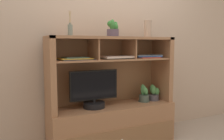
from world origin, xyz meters
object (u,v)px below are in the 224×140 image
Objects in this scene: potted_orchid at (144,94)px; tv_monitor at (94,93)px; media_console at (112,112)px; potted_succulent at (113,29)px; magazine_stack_centre at (147,56)px; magazine_stack_right at (75,59)px; ceramic_vase at (148,29)px; potted_fern at (154,94)px; diffuser_bottle at (70,30)px; magazine_stack_left at (115,57)px.

tv_monitor is at bearing 179.59° from potted_orchid.
media_console reaches higher than potted_orchid.
potted_orchid is 1.11× the size of potted_succulent.
magazine_stack_centre reaches higher than magazine_stack_right.
tv_monitor is 0.68m from potted_orchid.
magazine_stack_centre is 1.72× the size of ceramic_vase.
potted_fern is at bearing 0.53° from potted_succulent.
magazine_stack_centre is 0.56m from potted_succulent.
potted_succulent is (0.49, -0.04, 0.02)m from diffuser_bottle.
media_console is at bearing 175.07° from potted_orchid.
magazine_stack_right reaches higher than potted_fern.
potted_orchid is 0.82× the size of diffuser_bottle.
potted_succulent reaches higher than tv_monitor.
media_console is at bearing 178.14° from ceramic_vase.
magazine_stack_left is 0.60m from diffuser_bottle.
potted_succulent is (-0.04, -0.01, 0.32)m from magazine_stack_left.
magazine_stack_left is at bearing 1.17° from tv_monitor.
potted_orchid is 0.16m from potted_fern.
magazine_stack_centre is 0.34m from ceramic_vase.
media_console is 1.07m from diffuser_bottle.
potted_orchid is at bearing -1.49° from magazine_stack_left.
media_console is 7.38× the size of potted_fern.
media_console is 0.61m from potted_fern.
magazine_stack_left is at bearing -178.57° from ceramic_vase.
ceramic_vase reaches higher than potted_succulent.
ceramic_vase reaches higher than potted_orchid.
potted_orchid is at bearing -0.66° from potted_succulent.
diffuser_bottle is (-0.04, 0.05, 0.31)m from magazine_stack_right.
potted_fern is 0.56× the size of magazine_stack_centre.
potted_succulent is at bearing -5.28° from diffuser_bottle.
potted_orchid is at bearing 156.53° from magazine_stack_centre.
magazine_stack_right is (-0.21, -0.00, 0.39)m from tv_monitor.
magazine_stack_left is at bearing -4.34° from diffuser_bottle.
media_console is 1.11m from ceramic_vase.
media_console is 0.79m from magazine_stack_right.
magazine_stack_left is at bearing -37.43° from media_console.
potted_succulent is at bearing -178.05° from ceramic_vase.
potted_succulent reaches higher than potted_orchid.
tv_monitor is 2.78× the size of potted_fern.
potted_orchid is 1.09× the size of potted_fern.
magazine_stack_centre is (-0.13, -0.02, 0.50)m from potted_fern.
media_console is at bearing 142.57° from magazine_stack_left.
media_console reaches higher than magazine_stack_centre.
potted_fern is 0.74m from magazine_stack_left.
media_console reaches higher than magazine_stack_left.
potted_succulent is at bearing -90.32° from media_console.
magazine_stack_left is 1.05× the size of magazine_stack_centre.
media_console is at bearing 4.41° from magazine_stack_right.
media_console is 7.46× the size of potted_succulent.
potted_orchid is 0.62m from magazine_stack_left.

